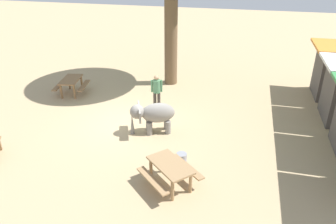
{
  "coord_description": "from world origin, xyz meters",
  "views": [
    {
      "loc": [
        11.36,
        4.37,
        6.51
      ],
      "look_at": [
        0.22,
        1.66,
        0.8
      ],
      "focal_mm": 35.22,
      "sensor_mm": 36.0,
      "label": 1
    }
  ],
  "objects": [
    {
      "name": "picnic_table_far",
      "position": [
        -2.23,
        -3.85,
        0.59
      ],
      "size": [
        1.74,
        1.73,
        0.78
      ],
      "rotation": [
        0.0,
        0.0,
        3.33
      ],
      "color": "olive",
      "rests_on": "ground_plane"
    },
    {
      "name": "feed_bucket",
      "position": [
        2.23,
        2.62,
        0.16
      ],
      "size": [
        0.36,
        0.36,
        0.32
      ],
      "primitive_type": "cylinder",
      "color": "gray",
      "rests_on": "ground_plane"
    },
    {
      "name": "elephant",
      "position": [
        0.5,
        1.15,
        0.78
      ],
      "size": [
        1.37,
        1.76,
        1.22
      ],
      "rotation": [
        0.0,
        0.0,
        5.08
      ],
      "color": "gray",
      "rests_on": "ground_plane"
    },
    {
      "name": "picnic_table_near",
      "position": [
        3.53,
        2.53,
        0.59
      ],
      "size": [
        2.11,
        2.11,
        0.78
      ],
      "rotation": [
        0.0,
        0.0,
        3.96
      ],
      "color": "#9E7A51",
      "rests_on": "ground_plane"
    },
    {
      "name": "ground_plane",
      "position": [
        0.0,
        0.0,
        0.0
      ],
      "size": [
        60.0,
        60.0,
        0.0
      ],
      "primitive_type": "plane",
      "color": "tan"
    },
    {
      "name": "person_handler",
      "position": [
        -1.52,
        0.73,
        0.95
      ],
      "size": [
        0.32,
        0.49,
        1.62
      ],
      "rotation": [
        0.0,
        0.0,
        0.29
      ],
      "color": "#3F3833",
      "rests_on": "ground_plane"
    }
  ]
}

